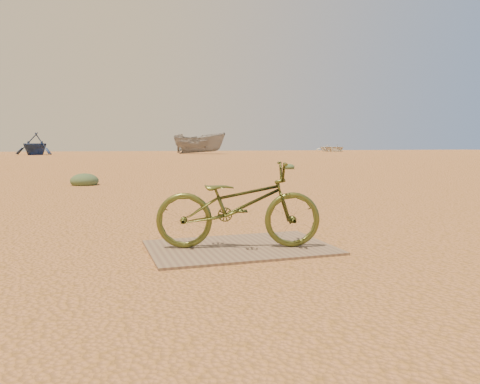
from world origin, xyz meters
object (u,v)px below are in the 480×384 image
object	(u,v)px
plywood_board	(240,247)
boat_far_left	(35,144)
boat_mid_right	(199,143)
boat_far_right	(333,148)
bicycle	(238,205)

from	to	relation	value
plywood_board	boat_far_left	size ratio (longest dim) A/B	0.44
plywood_board	boat_mid_right	size ratio (longest dim) A/B	0.31
plywood_board	boat_mid_right	world-z (taller)	boat_mid_right
boat_mid_right	boat_far_right	xyz separation A→B (m)	(19.29, 8.50, -0.55)
plywood_board	boat_mid_right	distance (m)	41.42
boat_far_left	boat_far_right	xyz separation A→B (m)	(33.93, 8.53, -0.51)
boat_far_left	boat_far_right	bearing A→B (deg)	37.52
bicycle	boat_mid_right	distance (m)	41.44
plywood_board	boat_far_left	distance (m)	40.79
bicycle	boat_far_left	size ratio (longest dim) A/B	0.39
boat_far_left	boat_mid_right	bearing A→B (deg)	23.52
boat_far_left	boat_mid_right	xyz separation A→B (m)	(14.64, 0.03, 0.03)
boat_mid_right	boat_far_right	world-z (taller)	boat_mid_right
boat_far_left	bicycle	bearing A→B (deg)	-58.68
bicycle	boat_far_left	world-z (taller)	boat_far_left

